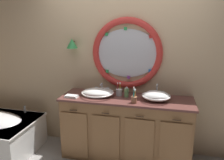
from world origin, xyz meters
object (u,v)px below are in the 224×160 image
(sink_basin_left, at_px, (98,93))
(sink_basin_right, at_px, (156,96))
(soap_dispenser, at_px, (127,92))
(toothbrush_holder_left, at_px, (119,92))
(folded_hand_towel, at_px, (71,96))
(toothbrush_holder_right, at_px, (134,99))

(sink_basin_left, height_order, sink_basin_right, sink_basin_right)
(soap_dispenser, bearing_deg, toothbrush_holder_left, 165.68)
(sink_basin_left, xyz_separation_m, folded_hand_towel, (-0.34, -0.14, -0.04))
(sink_basin_right, relative_size, folded_hand_towel, 2.08)
(sink_basin_left, relative_size, soap_dispenser, 3.07)
(toothbrush_holder_left, height_order, folded_hand_towel, toothbrush_holder_left)
(toothbrush_holder_left, xyz_separation_m, soap_dispenser, (0.11, -0.03, 0.01))
(sink_basin_left, distance_m, folded_hand_towel, 0.37)
(toothbrush_holder_right, relative_size, folded_hand_towel, 1.20)
(sink_basin_right, relative_size, soap_dispenser, 2.55)
(toothbrush_holder_right, bearing_deg, folded_hand_towel, 178.98)
(toothbrush_holder_left, distance_m, soap_dispenser, 0.12)
(sink_basin_right, relative_size, toothbrush_holder_left, 1.95)
(folded_hand_towel, bearing_deg, sink_basin_right, 6.79)
(sink_basin_right, distance_m, folded_hand_towel, 1.17)
(toothbrush_holder_left, xyz_separation_m, toothbrush_holder_right, (0.25, -0.26, 0.00))
(soap_dispenser, bearing_deg, toothbrush_holder_right, -58.59)
(toothbrush_holder_right, relative_size, soap_dispenser, 1.48)
(soap_dispenser, height_order, folded_hand_towel, soap_dispenser)
(toothbrush_holder_left, relative_size, soap_dispenser, 1.30)
(sink_basin_left, xyz_separation_m, sink_basin_right, (0.82, 0.00, 0.01))
(sink_basin_right, bearing_deg, toothbrush_holder_left, 168.96)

